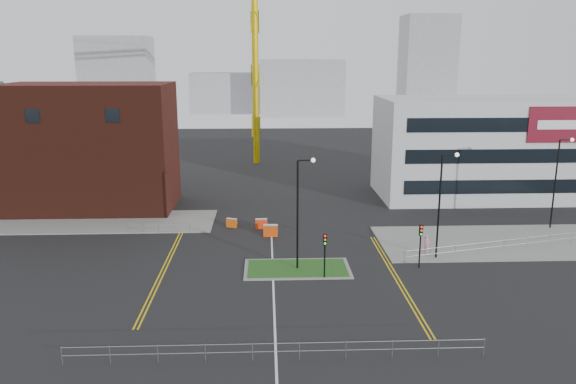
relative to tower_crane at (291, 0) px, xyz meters
name	(u,v)px	position (x,y,z in m)	size (l,w,h in m)	color
ground	(274,313)	(-3.71, -56.54, -25.35)	(200.00, 200.00, 0.00)	black
pavement_left	(79,222)	(-23.71, -34.54, -25.29)	(28.00, 8.00, 0.12)	slate
pavement_right	(508,242)	(18.29, -42.54, -25.29)	(24.00, 10.00, 0.12)	slate
island_kerb	(297,269)	(-1.71, -48.54, -25.31)	(8.60, 4.60, 0.08)	slate
grass_island	(297,268)	(-1.71, -48.54, -25.29)	(8.00, 4.00, 0.12)	#1D4717
brick_building	(64,149)	(-26.69, -28.54, -18.50)	(24.20, 10.07, 14.24)	#401810
office_block	(483,148)	(22.30, -24.57, -19.34)	(25.00, 12.20, 12.00)	silver
tower_crane	(291,0)	(0.00, 0.00, 0.00)	(51.43, 14.78, 36.64)	gold
streetlamp_island	(300,205)	(-1.49, -48.54, -19.94)	(1.46, 0.36, 9.18)	black
streetlamp_right_near	(442,197)	(10.51, -46.54, -19.94)	(1.46, 0.36, 9.18)	black
streetlamp_right_far	(558,176)	(24.51, -38.54, -19.94)	(1.46, 0.36, 9.18)	black
traffic_light_island	(325,247)	(0.29, -50.56, -22.78)	(0.28, 0.33, 3.65)	black
traffic_light_right	(421,238)	(8.29, -48.56, -22.78)	(0.28, 0.33, 3.65)	black
railing_front	(276,348)	(-3.71, -62.54, -24.57)	(24.05, 0.05, 1.10)	gray
railing_left	(159,226)	(-14.71, -38.54, -24.60)	(6.05, 0.05, 1.10)	gray
railing_right	(504,243)	(16.79, -45.04, -24.57)	(19.05, 5.05, 1.10)	gray
centre_line	(274,301)	(-3.71, -54.54, -25.34)	(0.15, 30.00, 0.01)	silver
yellow_left_a	(165,262)	(-12.71, -46.54, -25.34)	(0.12, 24.00, 0.01)	gold
yellow_left_b	(169,262)	(-12.41, -46.54, -25.34)	(0.12, 24.00, 0.01)	gold
yellow_right_a	(394,277)	(5.79, -50.54, -25.34)	(0.12, 20.00, 0.01)	gold
yellow_right_b	(398,277)	(6.09, -50.54, -25.34)	(0.12, 20.00, 0.01)	gold
skyline_a	(118,79)	(-43.71, 63.46, -14.35)	(18.00, 12.00, 22.00)	gray
skyline_b	(301,88)	(6.29, 73.46, -17.35)	(24.00, 12.00, 16.00)	gray
skyline_c	(427,67)	(41.29, 68.46, -11.35)	(14.00, 12.00, 28.00)	gray
skyline_d	(241,93)	(-11.71, 83.46, -19.35)	(30.00, 12.00, 12.00)	gray
pedestrian	(426,245)	(9.65, -45.62, -24.43)	(0.67, 0.44, 1.83)	pink
barrier_left	(261,223)	(-4.71, -37.26, -24.81)	(1.22, 0.50, 1.00)	red
barrier_mid	(232,222)	(-7.71, -36.76, -24.85)	(1.15, 0.71, 0.92)	#DE5A0C
barrier_right	(271,230)	(-3.80, -39.85, -24.72)	(1.40, 0.54, 1.16)	#DD430C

